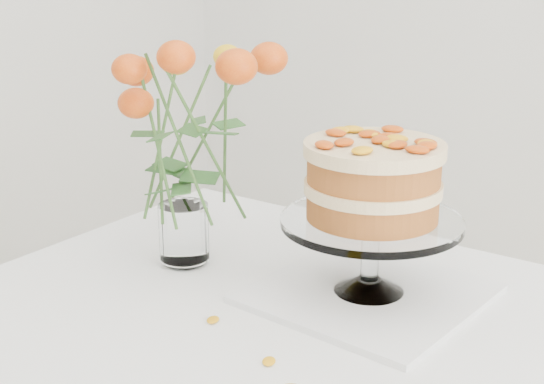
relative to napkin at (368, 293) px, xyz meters
The scene contains 5 objects.
napkin is the anchor object (origin of this frame).
cake_stand 0.18m from the napkin, 90.00° to the right, with size 0.29×0.29×0.26m.
rose_vase 0.43m from the napkin, 168.66° to the right, with size 0.30×0.30×0.44m.
stray_petal_a 0.26m from the napkin, 92.46° to the right, with size 0.03×0.02×0.00m, color orange.
stray_petal_d 0.26m from the napkin, 125.42° to the right, with size 0.03×0.02×0.00m, color orange.
Camera 1 is at (0.41, -0.84, 1.29)m, focal length 50.00 mm.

